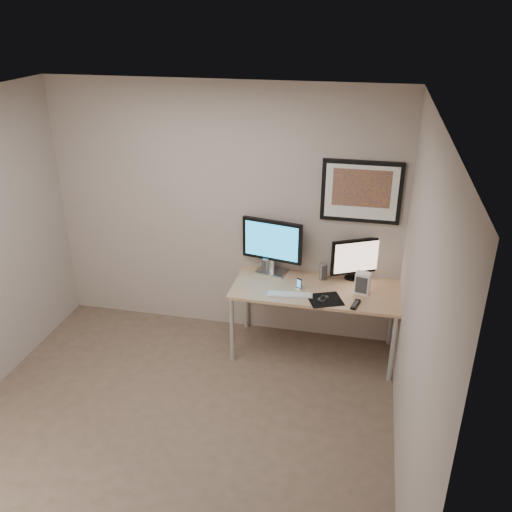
{
  "coord_description": "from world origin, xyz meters",
  "views": [
    {
      "loc": [
        1.42,
        -3.26,
        3.22
      ],
      "look_at": [
        0.47,
        1.1,
        1.13
      ],
      "focal_mm": 38.0,
      "sensor_mm": 36.0,
      "label": 1
    }
  ],
  "objects_px": {
    "desk": "(315,294)",
    "speaker_right": "(323,271)",
    "fan_unit": "(363,283)",
    "speaker_left": "(266,266)",
    "keyboard": "(290,295)",
    "monitor_large": "(272,244)",
    "framed_art": "(361,192)",
    "phone_dock": "(299,284)",
    "monitor_tv": "(358,258)"
  },
  "relations": [
    {
      "from": "speaker_right",
      "to": "keyboard",
      "type": "xyz_separation_m",
      "value": [
        -0.27,
        -0.39,
        -0.08
      ]
    },
    {
      "from": "desk",
      "to": "framed_art",
      "type": "bearing_deg",
      "value": 43.46
    },
    {
      "from": "desk",
      "to": "phone_dock",
      "type": "relative_size",
      "value": 13.92
    },
    {
      "from": "framed_art",
      "to": "keyboard",
      "type": "xyz_separation_m",
      "value": [
        -0.57,
        -0.52,
        -0.88
      ]
    },
    {
      "from": "desk",
      "to": "speaker_right",
      "type": "xyz_separation_m",
      "value": [
        0.05,
        0.2,
        0.16
      ]
    },
    {
      "from": "monitor_large",
      "to": "monitor_tv",
      "type": "height_order",
      "value": "monitor_large"
    },
    {
      "from": "fan_unit",
      "to": "monitor_large",
      "type": "bearing_deg",
      "value": 176.64
    },
    {
      "from": "monitor_tv",
      "to": "framed_art",
      "type": "bearing_deg",
      "value": 83.92
    },
    {
      "from": "framed_art",
      "to": "fan_unit",
      "type": "distance_m",
      "value": 0.86
    },
    {
      "from": "phone_dock",
      "to": "fan_unit",
      "type": "bearing_deg",
      "value": 29.03
    },
    {
      "from": "desk",
      "to": "phone_dock",
      "type": "bearing_deg",
      "value": -160.94
    },
    {
      "from": "desk",
      "to": "framed_art",
      "type": "relative_size",
      "value": 2.13
    },
    {
      "from": "desk",
      "to": "framed_art",
      "type": "height_order",
      "value": "framed_art"
    },
    {
      "from": "framed_art",
      "to": "phone_dock",
      "type": "height_order",
      "value": "framed_art"
    },
    {
      "from": "speaker_left",
      "to": "fan_unit",
      "type": "distance_m",
      "value": 0.99
    },
    {
      "from": "speaker_right",
      "to": "monitor_tv",
      "type": "bearing_deg",
      "value": -11.9
    },
    {
      "from": "speaker_right",
      "to": "speaker_left",
      "type": "bearing_deg",
      "value": 153.65
    },
    {
      "from": "monitor_tv",
      "to": "speaker_right",
      "type": "bearing_deg",
      "value": 166.23
    },
    {
      "from": "speaker_left",
      "to": "keyboard",
      "type": "relative_size",
      "value": 0.38
    },
    {
      "from": "speaker_left",
      "to": "keyboard",
      "type": "distance_m",
      "value": 0.52
    },
    {
      "from": "fan_unit",
      "to": "speaker_right",
      "type": "bearing_deg",
      "value": 164.4
    },
    {
      "from": "desk",
      "to": "speaker_right",
      "type": "bearing_deg",
      "value": 76.55
    },
    {
      "from": "speaker_left",
      "to": "speaker_right",
      "type": "relative_size",
      "value": 0.91
    },
    {
      "from": "phone_dock",
      "to": "keyboard",
      "type": "relative_size",
      "value": 0.27
    },
    {
      "from": "fan_unit",
      "to": "phone_dock",
      "type": "bearing_deg",
      "value": -163.39
    },
    {
      "from": "speaker_left",
      "to": "fan_unit",
      "type": "height_order",
      "value": "fan_unit"
    },
    {
      "from": "monitor_large",
      "to": "keyboard",
      "type": "xyz_separation_m",
      "value": [
        0.26,
        -0.43,
        -0.31
      ]
    },
    {
      "from": "desk",
      "to": "monitor_tv",
      "type": "xyz_separation_m",
      "value": [
        0.37,
        0.28,
        0.3
      ]
    },
    {
      "from": "fan_unit",
      "to": "keyboard",
      "type": "bearing_deg",
      "value": -152.65
    },
    {
      "from": "monitor_tv",
      "to": "speaker_left",
      "type": "xyz_separation_m",
      "value": [
        -0.91,
        -0.06,
        -0.15
      ]
    },
    {
      "from": "desk",
      "to": "fan_unit",
      "type": "height_order",
      "value": "fan_unit"
    },
    {
      "from": "monitor_large",
      "to": "keyboard",
      "type": "relative_size",
      "value": 1.47
    },
    {
      "from": "keyboard",
      "to": "fan_unit",
      "type": "xyz_separation_m",
      "value": [
        0.66,
        0.19,
        0.1
      ]
    },
    {
      "from": "monitor_tv",
      "to": "phone_dock",
      "type": "distance_m",
      "value": 0.64
    },
    {
      "from": "speaker_left",
      "to": "monitor_large",
      "type": "bearing_deg",
      "value": 43.17
    },
    {
      "from": "desk",
      "to": "speaker_right",
      "type": "distance_m",
      "value": 0.26
    },
    {
      "from": "monitor_tv",
      "to": "phone_dock",
      "type": "xyz_separation_m",
      "value": [
        -0.53,
        -0.33,
        -0.17
      ]
    },
    {
      "from": "framed_art",
      "to": "speaker_right",
      "type": "height_order",
      "value": "framed_art"
    },
    {
      "from": "monitor_tv",
      "to": "fan_unit",
      "type": "xyz_separation_m",
      "value": [
        0.07,
        -0.27,
        -0.13
      ]
    },
    {
      "from": "monitor_large",
      "to": "monitor_tv",
      "type": "distance_m",
      "value": 0.85
    },
    {
      "from": "framed_art",
      "to": "monitor_tv",
      "type": "relative_size",
      "value": 1.48
    },
    {
      "from": "phone_dock",
      "to": "desk",
      "type": "bearing_deg",
      "value": 42.36
    },
    {
      "from": "framed_art",
      "to": "monitor_tv",
      "type": "distance_m",
      "value": 0.66
    },
    {
      "from": "speaker_left",
      "to": "monitor_tv",
      "type": "bearing_deg",
      "value": 25.03
    },
    {
      "from": "desk",
      "to": "phone_dock",
      "type": "height_order",
      "value": "phone_dock"
    },
    {
      "from": "monitor_large",
      "to": "fan_unit",
      "type": "relative_size",
      "value": 2.99
    },
    {
      "from": "monitor_large",
      "to": "phone_dock",
      "type": "height_order",
      "value": "monitor_large"
    },
    {
      "from": "speaker_right",
      "to": "fan_unit",
      "type": "distance_m",
      "value": 0.44
    },
    {
      "from": "desk",
      "to": "fan_unit",
      "type": "bearing_deg",
      "value": 0.79
    },
    {
      "from": "monitor_large",
      "to": "speaker_left",
      "type": "distance_m",
      "value": 0.24
    }
  ]
}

